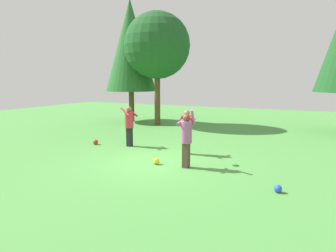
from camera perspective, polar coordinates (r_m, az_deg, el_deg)
name	(u,v)px	position (r m, az deg, el deg)	size (l,w,h in m)	color
ground_plane	(156,162)	(10.00, -2.23, -6.89)	(40.00, 40.00, 0.00)	#4C9342
person_thrower	(186,136)	(9.23, 3.48, -1.93)	(0.54, 0.58, 1.83)	#4C382D
person_catcher	(187,128)	(10.91, 3.57, -0.43)	(0.68, 0.70, 1.62)	gray
person_bystander	(129,123)	(12.28, -7.34, 0.62)	(0.68, 0.64, 1.63)	black
frisbee	(192,118)	(9.78, 4.50, 1.54)	(0.29, 0.29, 0.10)	red
ball_blue	(278,189)	(7.89, 20.06, -11.06)	(0.20, 0.20, 0.20)	blue
ball_yellow	(156,161)	(9.76, -2.23, -6.65)	(0.21, 0.21, 0.21)	yellow
ball_red	(96,142)	(12.97, -13.53, -2.96)	(0.22, 0.22, 0.22)	red
tree_left	(157,46)	(17.95, -2.08, 14.92)	(3.82, 3.82, 6.54)	brown
tree_far_left	(130,46)	(19.72, -7.11, 14.83)	(3.20, 3.20, 7.64)	brown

